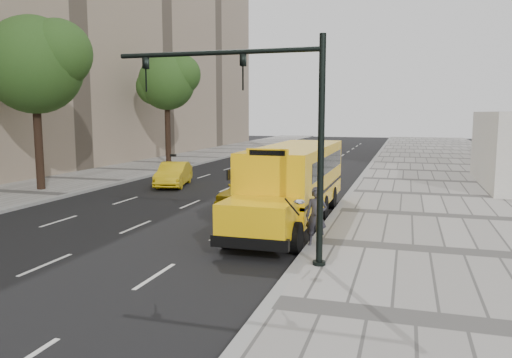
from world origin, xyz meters
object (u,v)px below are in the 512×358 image
(taxi_near, at_px, (252,189))
(traffic_signal, at_px, (271,122))
(tree_c, at_px, (168,81))
(taxi_far, at_px, (174,174))
(tree_b, at_px, (36,64))
(pedestrian, at_px, (316,216))
(school_bus, at_px, (295,177))

(taxi_near, bearing_deg, traffic_signal, -62.48)
(taxi_near, distance_m, traffic_signal, 9.66)
(tree_c, relative_size, taxi_near, 1.96)
(taxi_far, bearing_deg, tree_b, -159.79)
(tree_c, height_order, taxi_far, tree_c)
(tree_b, distance_m, pedestrian, 19.00)
(taxi_near, bearing_deg, taxi_far, 149.70)
(taxi_near, bearing_deg, tree_b, -176.77)
(tree_b, xyz_separation_m, traffic_signal, (15.59, -9.31, -2.83))
(school_bus, xyz_separation_m, taxi_far, (-8.92, 7.08, -1.05))
(tree_b, distance_m, taxi_far, 9.54)
(tree_b, distance_m, school_bus, 16.05)
(tree_c, bearing_deg, taxi_far, -62.26)
(school_bus, relative_size, taxi_far, 2.68)
(tree_b, bearing_deg, tree_c, 90.04)
(tree_c, bearing_deg, taxi_near, -52.67)
(tree_c, bearing_deg, school_bus, -51.09)
(taxi_near, xyz_separation_m, pedestrian, (4.15, -6.49, 0.28))
(tree_b, height_order, tree_c, tree_b)
(taxi_near, height_order, pedestrian, pedestrian)
(tree_b, bearing_deg, school_bus, -11.41)
(tree_b, height_order, traffic_signal, tree_b)
(pedestrian, relative_size, traffic_signal, 0.29)
(pedestrian, bearing_deg, school_bus, 110.30)
(school_bus, height_order, traffic_signal, traffic_signal)
(school_bus, bearing_deg, tree_c, 128.91)
(taxi_far, height_order, traffic_signal, traffic_signal)
(pedestrian, bearing_deg, tree_b, 155.47)
(taxi_near, bearing_deg, school_bus, -34.39)
(taxi_near, bearing_deg, pedestrian, -50.43)
(school_bus, bearing_deg, traffic_signal, -83.74)
(tree_c, bearing_deg, pedestrian, -53.96)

